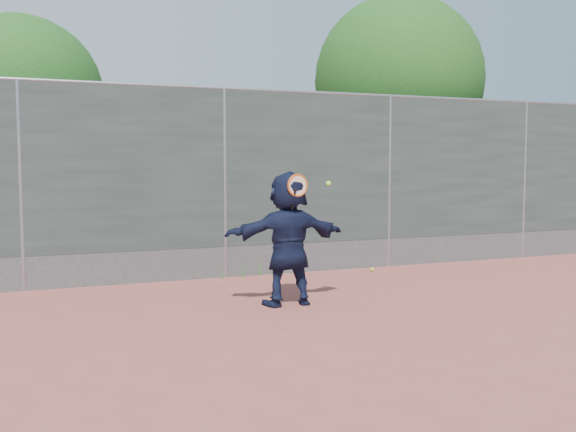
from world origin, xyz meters
name	(u,v)px	position (x,y,z in m)	size (l,w,h in m)	color
ground	(315,329)	(0.00, 0.00, 0.00)	(80.00, 80.00, 0.00)	#9E4C42
player	(288,238)	(0.19, 1.27, 0.86)	(1.60, 0.51, 1.73)	#121832
ball_ground	(372,269)	(2.47, 3.13, 0.03)	(0.07, 0.07, 0.07)	#B2DB30
fence	(225,179)	(0.00, 3.50, 1.58)	(20.00, 0.06, 3.03)	#38423D
swing_action	(301,187)	(0.28, 1.07, 1.54)	(0.62, 0.13, 0.51)	#C54D12
tree_right	(405,86)	(4.68, 5.75, 3.49)	(3.78, 3.60, 5.39)	#382314
tree_left	(30,103)	(-2.85, 6.55, 2.94)	(3.15, 3.00, 4.53)	#382314
weed_clump	(245,269)	(0.29, 3.38, 0.13)	(0.68, 0.07, 0.30)	#387226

